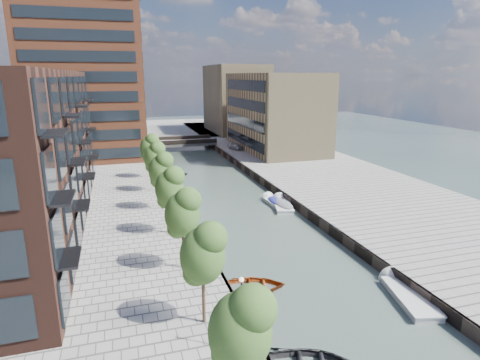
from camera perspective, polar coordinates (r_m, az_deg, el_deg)
name	(u,v)px	position (r m, az deg, el deg)	size (l,w,h in m)	color
water	(222,191)	(52.41, -2.62, -1.54)	(300.00, 300.00, 0.00)	#38473F
quay_right	(331,178)	(58.18, 12.82, 0.26)	(20.00, 140.00, 1.00)	gray
quay_wall_left	(175,191)	(51.16, -9.26, -1.54)	(0.25, 140.00, 1.00)	#332823
quay_wall_right	(266,183)	(54.04, 3.65, -0.50)	(0.25, 140.00, 1.00)	#332823
far_closure	(166,130)	(110.39, -10.49, 7.07)	(80.00, 40.00, 1.00)	gray
apartment_block	(30,152)	(40.06, -27.71, 3.49)	(8.00, 38.00, 14.00)	#311A13
tower	(84,67)	(73.93, -21.30, 14.78)	(18.00, 18.00, 30.00)	brown
tan_block_near	(274,112)	(76.55, 4.92, 9.65)	(12.00, 25.00, 14.00)	tan
tan_block_far	(235,99)	(101.02, -0.65, 11.47)	(12.00, 20.00, 16.00)	tan
bridge	(182,142)	(82.79, -8.20, 5.32)	(13.00, 6.00, 1.30)	gray
tree_0	(240,327)	(16.27, 0.02, -20.15)	(2.50, 2.50, 5.95)	#382619
tree_1	(202,252)	(22.20, -5.36, -10.15)	(2.50, 2.50, 5.95)	#382619
tree_2	(182,211)	(28.61, -8.24, -4.45)	(2.50, 2.50, 5.95)	#382619
tree_3	(169,186)	(35.25, -10.03, -0.86)	(2.50, 2.50, 5.95)	#382619
tree_4	(161,169)	(42.00, -11.24, 1.59)	(2.50, 2.50, 5.95)	#382619
tree_5	(154,156)	(48.83, -12.12, 3.36)	(2.50, 2.50, 5.95)	#382619
tree_6	(149,146)	(55.70, -12.78, 4.69)	(2.50, 2.50, 5.95)	#382619
lamp_0	(242,307)	(20.77, 0.23, -17.59)	(0.24, 0.24, 4.12)	black
lamp_1	(187,208)	(34.99, -7.57, -3.95)	(0.24, 0.24, 4.12)	black
lamp_2	(165,168)	(50.29, -10.64, 1.66)	(0.24, 0.24, 4.12)	black
sloop_2	(254,289)	(29.34, 2.00, -15.19)	(3.20, 4.48, 0.93)	#91360F
sloop_3	(184,200)	(48.88, -7.96, -2.87)	(3.16, 4.42, 0.92)	#AFAFAD
sloop_4	(174,177)	(60.45, -9.33, 0.48)	(3.03, 4.24, 0.88)	black
motorboat_2	(405,294)	(30.67, 22.40, -14.74)	(3.18, 5.95, 1.89)	silver
motorboat_3	(275,202)	(47.14, 5.02, -3.19)	(1.98, 5.00, 1.64)	silver
motorboat_4	(282,205)	(46.39, 6.00, -3.49)	(3.14, 5.64, 1.79)	white
car	(235,146)	(76.11, -0.66, 4.85)	(1.53, 3.79, 1.29)	silver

